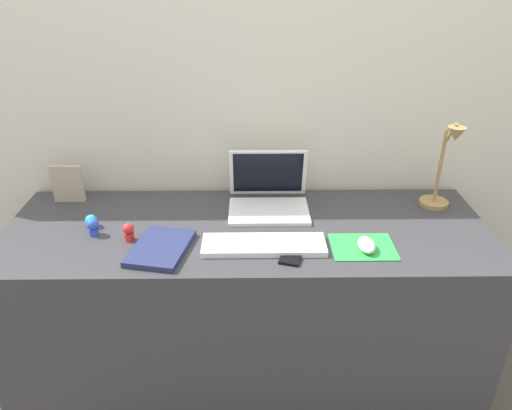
{
  "coord_description": "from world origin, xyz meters",
  "views": [
    {
      "loc": [
        0.01,
        -1.52,
        1.61
      ],
      "look_at": [
        0.03,
        0.0,
        0.83
      ],
      "focal_mm": 34.36,
      "sensor_mm": 36.0,
      "label": 1
    }
  ],
  "objects_px": {
    "mouse": "(367,245)",
    "toy_figurine_red": "(129,231)",
    "toy_figurine_blue": "(93,226)",
    "toy_figurine_cyan": "(91,221)",
    "cell_phone": "(292,254)",
    "laptop": "(268,194)",
    "desk_lamp": "(444,170)",
    "keyboard": "(264,245)",
    "notebook_pad": "(161,248)",
    "picture_frame": "(68,184)"
  },
  "relations": [
    {
      "from": "keyboard",
      "to": "toy_figurine_red",
      "type": "relative_size",
      "value": 6.43
    },
    {
      "from": "laptop",
      "to": "desk_lamp",
      "type": "height_order",
      "value": "desk_lamp"
    },
    {
      "from": "keyboard",
      "to": "laptop",
      "type": "bearing_deg",
      "value": 85.25
    },
    {
      "from": "desk_lamp",
      "to": "toy_figurine_blue",
      "type": "bearing_deg",
      "value": -171.87
    },
    {
      "from": "mouse",
      "to": "desk_lamp",
      "type": "relative_size",
      "value": 0.27
    },
    {
      "from": "keyboard",
      "to": "cell_phone",
      "type": "relative_size",
      "value": 3.2
    },
    {
      "from": "toy_figurine_cyan",
      "to": "notebook_pad",
      "type": "bearing_deg",
      "value": -31.05
    },
    {
      "from": "mouse",
      "to": "toy_figurine_cyan",
      "type": "height_order",
      "value": "toy_figurine_cyan"
    },
    {
      "from": "laptop",
      "to": "toy_figurine_red",
      "type": "xyz_separation_m",
      "value": [
        -0.48,
        -0.25,
        -0.02
      ]
    },
    {
      "from": "cell_phone",
      "to": "toy_figurine_cyan",
      "type": "height_order",
      "value": "toy_figurine_cyan"
    },
    {
      "from": "notebook_pad",
      "to": "picture_frame",
      "type": "relative_size",
      "value": 1.6
    },
    {
      "from": "toy_figurine_cyan",
      "to": "toy_figurine_blue",
      "type": "bearing_deg",
      "value": -67.04
    },
    {
      "from": "mouse",
      "to": "cell_phone",
      "type": "bearing_deg",
      "value": -173.67
    },
    {
      "from": "cell_phone",
      "to": "toy_figurine_blue",
      "type": "distance_m",
      "value": 0.69
    },
    {
      "from": "notebook_pad",
      "to": "toy_figurine_cyan",
      "type": "bearing_deg",
      "value": 160.51
    },
    {
      "from": "mouse",
      "to": "toy_figurine_red",
      "type": "distance_m",
      "value": 0.8
    },
    {
      "from": "laptop",
      "to": "cell_phone",
      "type": "distance_m",
      "value": 0.36
    },
    {
      "from": "mouse",
      "to": "desk_lamp",
      "type": "distance_m",
      "value": 0.47
    },
    {
      "from": "laptop",
      "to": "picture_frame",
      "type": "xyz_separation_m",
      "value": [
        -0.78,
        0.05,
        0.02
      ]
    },
    {
      "from": "laptop",
      "to": "toy_figurine_blue",
      "type": "xyz_separation_m",
      "value": [
        -0.61,
        -0.21,
        -0.02
      ]
    },
    {
      "from": "cell_phone",
      "to": "notebook_pad",
      "type": "distance_m",
      "value": 0.43
    },
    {
      "from": "desk_lamp",
      "to": "notebook_pad",
      "type": "height_order",
      "value": "desk_lamp"
    },
    {
      "from": "mouse",
      "to": "desk_lamp",
      "type": "height_order",
      "value": "desk_lamp"
    },
    {
      "from": "cell_phone",
      "to": "laptop",
      "type": "bearing_deg",
      "value": 118.07
    },
    {
      "from": "picture_frame",
      "to": "toy_figurine_red",
      "type": "xyz_separation_m",
      "value": [
        0.3,
        -0.3,
        -0.04
      ]
    },
    {
      "from": "keyboard",
      "to": "toy_figurine_red",
      "type": "height_order",
      "value": "toy_figurine_red"
    },
    {
      "from": "toy_figurine_cyan",
      "to": "toy_figurine_red",
      "type": "xyz_separation_m",
      "value": [
        0.16,
        -0.1,
        0.01
      ]
    },
    {
      "from": "desk_lamp",
      "to": "toy_figurine_red",
      "type": "xyz_separation_m",
      "value": [
        -1.13,
        -0.22,
        -0.13
      ]
    },
    {
      "from": "mouse",
      "to": "toy_figurine_cyan",
      "type": "relative_size",
      "value": 2.07
    },
    {
      "from": "desk_lamp",
      "to": "toy_figurine_red",
      "type": "distance_m",
      "value": 1.15
    },
    {
      "from": "picture_frame",
      "to": "toy_figurine_cyan",
      "type": "xyz_separation_m",
      "value": [
        0.14,
        -0.21,
        -0.05
      ]
    },
    {
      "from": "keyboard",
      "to": "mouse",
      "type": "xyz_separation_m",
      "value": [
        0.34,
        -0.02,
        0.01
      ]
    },
    {
      "from": "cell_phone",
      "to": "toy_figurine_red",
      "type": "bearing_deg",
      "value": -173.29
    },
    {
      "from": "notebook_pad",
      "to": "keyboard",
      "type": "bearing_deg",
      "value": 14.14
    },
    {
      "from": "laptop",
      "to": "toy_figurine_cyan",
      "type": "relative_size",
      "value": 6.46
    },
    {
      "from": "mouse",
      "to": "toy_figurine_blue",
      "type": "relative_size",
      "value": 1.55
    },
    {
      "from": "cell_phone",
      "to": "mouse",
      "type": "bearing_deg",
      "value": 23.58
    },
    {
      "from": "toy_figurine_cyan",
      "to": "toy_figurine_red",
      "type": "height_order",
      "value": "toy_figurine_red"
    },
    {
      "from": "keyboard",
      "to": "toy_figurine_red",
      "type": "distance_m",
      "value": 0.46
    },
    {
      "from": "notebook_pad",
      "to": "picture_frame",
      "type": "bearing_deg",
      "value": 149.83
    },
    {
      "from": "laptop",
      "to": "keyboard",
      "type": "bearing_deg",
      "value": -94.75
    },
    {
      "from": "desk_lamp",
      "to": "picture_frame",
      "type": "height_order",
      "value": "desk_lamp"
    },
    {
      "from": "toy_figurine_blue",
      "to": "toy_figurine_red",
      "type": "xyz_separation_m",
      "value": [
        0.13,
        -0.04,
        0.0
      ]
    },
    {
      "from": "laptop",
      "to": "mouse",
      "type": "relative_size",
      "value": 3.12
    },
    {
      "from": "cell_phone",
      "to": "toy_figurine_blue",
      "type": "xyz_separation_m",
      "value": [
        -0.68,
        0.14,
        0.03
      ]
    },
    {
      "from": "laptop",
      "to": "picture_frame",
      "type": "height_order",
      "value": "laptop"
    },
    {
      "from": "laptop",
      "to": "toy_figurine_red",
      "type": "bearing_deg",
      "value": -152.86
    },
    {
      "from": "laptop",
      "to": "keyboard",
      "type": "relative_size",
      "value": 0.73
    },
    {
      "from": "notebook_pad",
      "to": "picture_frame",
      "type": "distance_m",
      "value": 0.56
    },
    {
      "from": "desk_lamp",
      "to": "laptop",
      "type": "bearing_deg",
      "value": 177.33
    }
  ]
}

